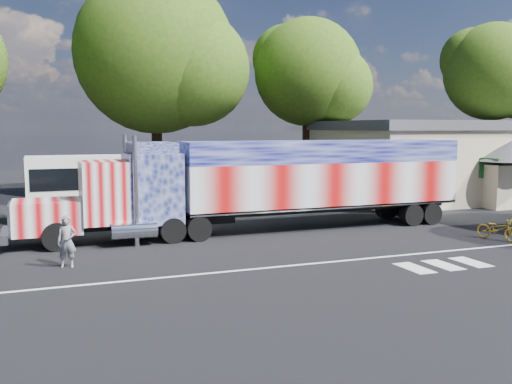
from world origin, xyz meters
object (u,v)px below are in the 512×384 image
object	(u,v)px
bicycle	(498,229)
tree_n_mid	(158,54)
semi_truck	(272,182)
coach_bus	(144,186)
tree_ne_a	(310,73)
tree_far_ne	(495,73)
woman	(67,241)

from	to	relation	value
bicycle	tree_n_mid	bearing A→B (deg)	96.64
semi_truck	coach_bus	world-z (taller)	semi_truck
tree_ne_a	tree_far_ne	bearing A→B (deg)	1.13
tree_far_ne	tree_ne_a	bearing A→B (deg)	-178.87
tree_far_ne	coach_bus	bearing A→B (deg)	-166.05
tree_ne_a	semi_truck	bearing A→B (deg)	-122.52
woman	bicycle	xyz separation A→B (m)	(17.33, -1.52, -0.41)
tree_ne_a	woman	bearing A→B (deg)	-136.04
coach_bus	tree_far_ne	distance (m)	31.77
woman	bicycle	distance (m)	17.40
coach_bus	woman	bearing A→B (deg)	-114.13
bicycle	tree_ne_a	xyz separation A→B (m)	(0.02, 18.25, 8.12)
coach_bus	tree_n_mid	xyz separation A→B (m)	(2.50, 8.21, 7.83)
woman	tree_ne_a	bearing A→B (deg)	56.96
semi_truck	woman	xyz separation A→B (m)	(-9.20, -3.94, -1.40)
coach_bus	tree_far_ne	xyz separation A→B (m)	(29.96, 7.44, 7.50)
coach_bus	tree_far_ne	world-z (taller)	tree_far_ne
coach_bus	bicycle	xyz separation A→B (m)	(13.02, -11.15, -1.26)
woman	tree_n_mid	world-z (taller)	tree_n_mid
semi_truck	bicycle	bearing A→B (deg)	-33.89
coach_bus	semi_truck	bearing A→B (deg)	-49.31
coach_bus	tree_ne_a	bearing A→B (deg)	28.59
tree_n_mid	tree_ne_a	world-z (taller)	tree_n_mid
tree_ne_a	tree_far_ne	xyz separation A→B (m)	(16.92, 0.33, 0.64)
semi_truck	coach_bus	distance (m)	7.52
semi_truck	bicycle	xyz separation A→B (m)	(8.13, -5.46, -1.81)
coach_bus	woman	xyz separation A→B (m)	(-4.31, -9.62, -0.85)
semi_truck	coach_bus	xyz separation A→B (m)	(-4.89, 5.68, -0.55)
semi_truck	tree_ne_a	world-z (taller)	tree_ne_a
coach_bus	bicycle	size ratio (longest dim) A/B	6.30
coach_bus	tree_n_mid	bearing A→B (deg)	73.05
tree_n_mid	tree_far_ne	bearing A→B (deg)	-1.60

